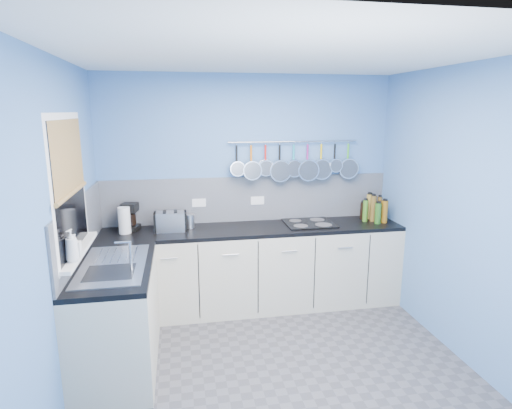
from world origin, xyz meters
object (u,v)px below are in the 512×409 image
object	(u,v)px
soap_bottle_a	(71,246)
coffee_maker	(130,217)
paper_towel	(124,220)
canister	(190,221)
hob	(309,223)
toaster	(170,221)
soap_bottle_b	(75,246)

from	to	relation	value
soap_bottle_a	coffee_maker	xyz separation A→B (m)	(0.26, 1.30, -0.13)
paper_towel	canister	world-z (taller)	paper_towel
soap_bottle_a	hob	distance (m)	2.50
canister	hob	xyz separation A→B (m)	(1.29, -0.08, -0.07)
soap_bottle_a	canister	size ratio (longest dim) A/B	1.67
paper_towel	coffee_maker	size ratio (longest dim) A/B	0.95
toaster	hob	world-z (taller)	toaster
hob	coffee_maker	bearing A→B (deg)	177.47
canister	coffee_maker	bearing A→B (deg)	179.70
coffee_maker	hob	xyz separation A→B (m)	(1.90, -0.08, -0.14)
paper_towel	toaster	distance (m)	0.46
soap_bottle_b	hob	size ratio (longest dim) A/B	0.33
soap_bottle_b	hob	bearing A→B (deg)	27.29
soap_bottle_b	toaster	bearing A→B (deg)	58.76
paper_towel	soap_bottle_b	bearing A→B (deg)	-101.19
toaster	soap_bottle_b	bearing A→B (deg)	-114.34
toaster	hob	xyz separation A→B (m)	(1.49, 0.01, -0.09)
soap_bottle_b	canister	xyz separation A→B (m)	(0.87, 1.20, -0.16)
soap_bottle_a	toaster	size ratio (longest dim) A/B	0.78
coffee_maker	hob	world-z (taller)	coffee_maker
soap_bottle_a	canister	distance (m)	1.58
coffee_maker	canister	bearing A→B (deg)	13.07
toaster	hob	bearing A→B (deg)	7.17
canister	hob	world-z (taller)	canister
soap_bottle_a	toaster	distance (m)	1.40
coffee_maker	hob	size ratio (longest dim) A/B	0.54
soap_bottle_a	paper_towel	xyz separation A→B (m)	(0.22, 1.20, -0.14)
soap_bottle_b	hob	distance (m)	2.44
hob	paper_towel	bearing A→B (deg)	-179.59
soap_bottle_b	toaster	distance (m)	1.30
coffee_maker	toaster	distance (m)	0.42
paper_towel	canister	distance (m)	0.66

